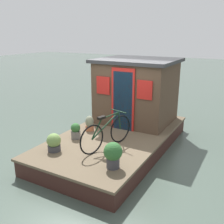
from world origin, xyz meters
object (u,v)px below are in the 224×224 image
Objects in this scene: potted_plant_basil at (90,124)px; potted_plant_succulent at (113,154)px; bicycle at (107,133)px; potted_plant_lavender at (76,131)px; potted_plant_thyme at (54,142)px; houseboat_cabin at (137,90)px.

potted_plant_succulent reaches higher than potted_plant_basil.
bicycle is at bearing -127.03° from potted_plant_basil.
potted_plant_succulent is at bearing -118.80° from potted_plant_lavender.
potted_plant_thyme reaches higher than potted_plant_lavender.
potted_plant_succulent is at bearing -142.37° from bicycle.
potted_plant_thyme is (-0.78, 1.02, -0.18)m from bicycle.
potted_plant_lavender is 0.97× the size of potted_plant_basil.
houseboat_cabin is 1.43× the size of bicycle.
bicycle reaches higher than potted_plant_lavender.
potted_plant_lavender is at bearing 61.20° from potted_plant_succulent.
potted_plant_basil reaches higher than potted_plant_lavender.
houseboat_cabin is at bearing -14.11° from potted_plant_thyme.
potted_plant_thyme is at bearing 165.89° from houseboat_cabin.
bicycle is at bearing -52.62° from potted_plant_thyme.
houseboat_cabin is 2.37m from bicycle.
potted_plant_basil is at bearing 52.97° from bicycle.
potted_plant_basil is (-1.49, 0.79, -0.79)m from houseboat_cabin.
houseboat_cabin is 5.59× the size of potted_plant_lavender.
houseboat_cabin is 5.42× the size of potted_plant_basil.
potted_plant_lavender is (-2.17, 0.78, -0.78)m from houseboat_cabin.
potted_plant_thyme is 1.03× the size of potted_plant_lavender.
potted_plant_succulent is at bearing -164.31° from houseboat_cabin.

